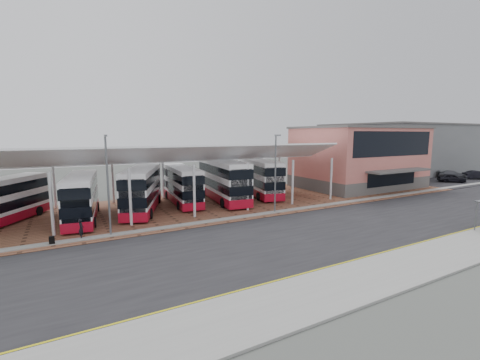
{
  "coord_description": "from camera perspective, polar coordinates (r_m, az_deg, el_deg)",
  "views": [
    {
      "loc": [
        -16.92,
        -20.48,
        8.09
      ],
      "look_at": [
        -1.24,
        7.93,
        3.46
      ],
      "focal_mm": 24.0,
      "sensor_mm": 36.0,
      "label": 1
    }
  ],
  "objects": [
    {
      "name": "carpark_car_c",
      "position": [
        72.14,
        36.59,
        0.74
      ],
      "size": [
        4.68,
        3.9,
        1.51
      ],
      "primitive_type": "imported",
      "rotation": [
        0.0,
        0.0,
        0.97
      ],
      "color": "black",
      "rests_on": "carpark_surface"
    },
    {
      "name": "terminal",
      "position": [
        52.81,
        20.35,
        3.88
      ],
      "size": [
        18.4,
        14.4,
        9.25
      ],
      "color": "#585553",
      "rests_on": "ground"
    },
    {
      "name": "bus_3",
      "position": [
        38.16,
        -10.29,
        -0.92
      ],
      "size": [
        3.33,
        10.56,
        4.28
      ],
      "rotation": [
        0.0,
        0.0,
        -0.09
      ],
      "color": "white",
      "rests_on": "forecourt"
    },
    {
      "name": "road",
      "position": [
        27.04,
        11.68,
        -9.44
      ],
      "size": [
        120.0,
        14.0,
        0.02
      ],
      "primitive_type": "cube",
      "color": "black",
      "rests_on": "ground"
    },
    {
      "name": "sidewalk",
      "position": [
        21.96,
        25.78,
        -14.14
      ],
      "size": [
        120.0,
        4.0,
        0.14
      ],
      "primitive_type": "cube",
      "color": "gray",
      "rests_on": "ground"
    },
    {
      "name": "yellow_line_near",
      "position": [
        23.09,
        21.64,
        -12.92
      ],
      "size": [
        120.0,
        0.12,
        0.01
      ],
      "primitive_type": "cube",
      "color": "gold",
      "rests_on": "road"
    },
    {
      "name": "bus_5",
      "position": [
        42.81,
        3.39,
        0.47
      ],
      "size": [
        5.1,
        11.74,
        4.72
      ],
      "rotation": [
        0.0,
        0.0,
        -0.22
      ],
      "color": "white",
      "rests_on": "forecourt"
    },
    {
      "name": "carpark_car_b",
      "position": [
        70.71,
        33.61,
        0.82
      ],
      "size": [
        4.43,
        5.0,
        1.39
      ],
      "primitive_type": "imported",
      "rotation": [
        0.0,
        0.0,
        0.64
      ],
      "color": "#494B51",
      "rests_on": "carpark_surface"
    },
    {
      "name": "suitcase",
      "position": [
        27.61,
        -30.46,
        -9.26
      ],
      "size": [
        0.37,
        0.26,
        0.63
      ],
      "primitive_type": "cube",
      "color": "black",
      "rests_on": "forecourt"
    },
    {
      "name": "carpark_car_a",
      "position": [
        64.8,
        33.48,
        0.29
      ],
      "size": [
        4.14,
        4.08,
        1.41
      ],
      "primitive_type": "imported",
      "rotation": [
        0.0,
        0.0,
        0.8
      ],
      "color": "black",
      "rests_on": "carpark_surface"
    },
    {
      "name": "bus_1",
      "position": [
        33.69,
        -26.35,
        -2.85
      ],
      "size": [
        3.72,
        10.55,
        4.26
      ],
      "rotation": [
        0.0,
        0.0,
        -0.13
      ],
      "color": "white",
      "rests_on": "forecourt"
    },
    {
      "name": "ground",
      "position": [
        27.77,
        10.32,
        -8.95
      ],
      "size": [
        140.0,
        140.0,
        0.0
      ],
      "primitive_type": "plane",
      "color": "#454843"
    },
    {
      "name": "bus_4",
      "position": [
        39.11,
        -3.03,
        -0.1
      ],
      "size": [
        4.15,
        12.2,
        4.93
      ],
      "rotation": [
        0.0,
        0.0,
        -0.12
      ],
      "color": "white",
      "rests_on": "forecourt"
    },
    {
      "name": "north_kerb",
      "position": [
        32.6,
        3.39,
        -6.14
      ],
      "size": [
        120.0,
        0.8,
        0.14
      ],
      "primitive_type": "cube",
      "color": "gray",
      "rests_on": "ground"
    },
    {
      "name": "yellow_line_far",
      "position": [
        23.26,
        21.05,
        -12.73
      ],
      "size": [
        120.0,
        0.12,
        0.01
      ],
      "primitive_type": "cube",
      "color": "gold",
      "rests_on": "road"
    },
    {
      "name": "bus_0",
      "position": [
        35.88,
        -36.73,
        -3.11
      ],
      "size": [
        7.24,
        9.7,
        4.12
      ],
      "rotation": [
        0.0,
        0.0,
        -0.56
      ],
      "color": "white",
      "rests_on": "forecourt"
    },
    {
      "name": "pedestrian",
      "position": [
        27.93,
        -26.4,
        -7.76
      ],
      "size": [
        0.43,
        0.61,
        1.59
      ],
      "primitive_type": "imported",
      "rotation": [
        0.0,
        0.0,
        1.65
      ],
      "color": "black",
      "rests_on": "forecourt"
    },
    {
      "name": "forecourt",
      "position": [
        39.29,
        0.56,
        -3.72
      ],
      "size": [
        72.0,
        16.0,
        0.06
      ],
      "primitive_type": "cube",
      "color": "brown",
      "rests_on": "ground"
    },
    {
      "name": "bus_2",
      "position": [
        35.3,
        -16.98,
        -1.63
      ],
      "size": [
        6.38,
        11.27,
        4.57
      ],
      "rotation": [
        0.0,
        0.0,
        -0.37
      ],
      "color": "white",
      "rests_on": "forecourt"
    },
    {
      "name": "warehouse",
      "position": [
        78.75,
        26.78,
        5.11
      ],
      "size": [
        30.5,
        20.5,
        10.25
      ],
      "color": "slate",
      "rests_on": "ground"
    },
    {
      "name": "carpark_surface",
      "position": [
        68.59,
        34.25,
        -0.04
      ],
      "size": [
        22.0,
        10.0,
        0.08
      ],
      "primitive_type": "cube",
      "color": "black",
      "rests_on": "ground"
    },
    {
      "name": "canopy",
      "position": [
        36.18,
        -11.3,
        4.32
      ],
      "size": [
        37.0,
        11.63,
        7.07
      ],
      "color": "silver",
      "rests_on": "ground"
    },
    {
      "name": "lamp_east",
      "position": [
        32.98,
        6.33,
        1.57
      ],
      "size": [
        0.16,
        0.9,
        8.07
      ],
      "color": "slate",
      "rests_on": "ground"
    },
    {
      "name": "lamp_west",
      "position": [
        27.17,
        -22.44,
        -0.39
      ],
      "size": [
        0.16,
        0.9,
        8.07
      ],
      "color": "slate",
      "rests_on": "ground"
    }
  ]
}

